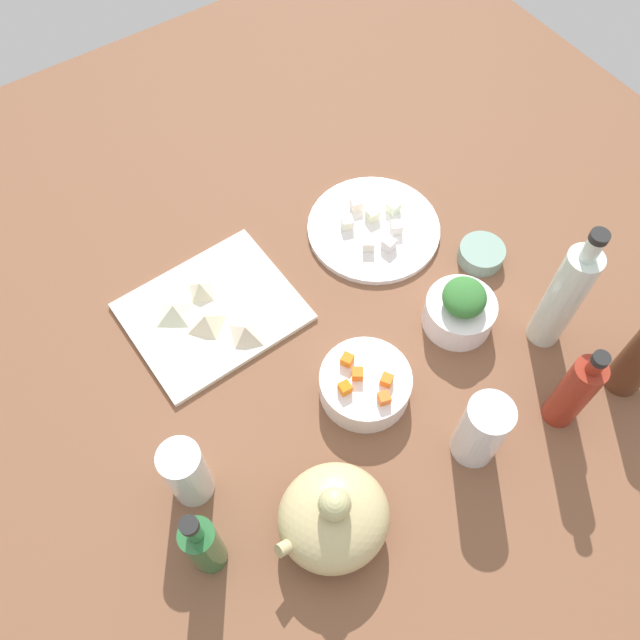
{
  "coord_description": "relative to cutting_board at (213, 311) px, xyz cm",
  "views": [
    {
      "loc": [
        32.24,
        47.67,
        105.72
      ],
      "look_at": [
        0.0,
        0.0,
        8.0
      ],
      "focal_mm": 36.95,
      "sensor_mm": 36.0,
      "label": 1
    }
  ],
  "objects": [
    {
      "name": "carrot_cube_3",
      "position": [
        -12.66,
        27.04,
        5.67
      ],
      "size": [
        2.51,
        2.51,
        1.8
      ],
      "primitive_type": "cube",
      "rotation": [
        0.0,
        0.0,
        0.96
      ],
      "color": "orange",
      "rests_on": "bowl_carrots"
    },
    {
      "name": "carrot_cube_1",
      "position": [
        -12.75,
        23.99,
        5.67
      ],
      "size": [
        2.44,
        2.44,
        1.8
      ],
      "primitive_type": "cube",
      "rotation": [
        0.0,
        0.0,
        0.5
      ],
      "color": "orange",
      "rests_on": "bowl_carrots"
    },
    {
      "name": "plate_tofu",
      "position": [
        -35.54,
        1.1,
        0.1
      ],
      "size": [
        25.98,
        25.98,
        1.2
      ],
      "primitive_type": "cylinder",
      "color": "white",
      "rests_on": "tabletop"
    },
    {
      "name": "tabletop",
      "position": [
        -13.69,
        14.62,
        -2.0
      ],
      "size": [
        190.0,
        190.0,
        3.0
      ],
      "primitive_type": "cube",
      "color": "brown",
      "rests_on": "ground"
    },
    {
      "name": "dumpling_3",
      "position": [
        2.25,
        2.2,
        2.02
      ],
      "size": [
        5.86,
        5.55,
        3.03
      ],
      "primitive_type": "pyramid",
      "rotation": [
        0.0,
        0.0,
        6.22
      ],
      "color": "beige",
      "rests_on": "cutting_board"
    },
    {
      "name": "tofu_cube_3",
      "position": [
        -41.01,
        0.05,
        1.8
      ],
      "size": [
        2.57,
        2.57,
        2.2
      ],
      "primitive_type": "cube",
      "rotation": [
        0.0,
        0.0,
        0.19
      ],
      "color": "#E3F2CC",
      "rests_on": "plate_tofu"
    },
    {
      "name": "cutting_board",
      "position": [
        0.0,
        0.0,
        0.0
      ],
      "size": [
        30.26,
        25.49,
        1.0
      ],
      "primitive_type": "cube",
      "rotation": [
        0.0,
        0.0,
        0.03
      ],
      "color": "silver",
      "rests_on": "tabletop"
    },
    {
      "name": "carrot_cube_4",
      "position": [
        -9.53,
        27.94,
        5.67
      ],
      "size": [
        1.94,
        1.94,
        1.8
      ],
      "primitive_type": "cube",
      "rotation": [
        0.0,
        0.0,
        3.06
      ],
      "color": "orange",
      "rests_on": "bowl_carrots"
    },
    {
      "name": "tofu_cube_6",
      "position": [
        -35.49,
        -4.71,
        1.8
      ],
      "size": [
        2.82,
        2.82,
        2.2
      ],
      "primitive_type": "cube",
      "rotation": [
        0.0,
        0.0,
        2.79
      ],
      "color": "white",
      "rests_on": "plate_tofu"
    },
    {
      "name": "dumpling_1",
      "position": [
        5.88,
        -3.03,
        1.91
      ],
      "size": [
        6.81,
        6.61,
        2.83
      ],
      "primitive_type": "pyramid",
      "rotation": [
        0.0,
        0.0,
        3.3
      ],
      "color": "beige",
      "rests_on": "cutting_board"
    },
    {
      "name": "carrot_cube_0",
      "position": [
        -13.37,
        32.9,
        5.67
      ],
      "size": [
        2.25,
        2.25,
        1.8
      ],
      "primitive_type": "cube",
      "rotation": [
        0.0,
        0.0,
        1.28
      ],
      "color": "orange",
      "rests_on": "bowl_carrots"
    },
    {
      "name": "dumpling_0",
      "position": [
        -0.23,
        -4.33,
        2.04
      ],
      "size": [
        5.29,
        5.44,
        3.09
      ],
      "primitive_type": "pyramid",
      "rotation": [
        0.0,
        0.0,
        5.08
      ],
      "color": "beige",
      "rests_on": "cutting_board"
    },
    {
      "name": "bowl_small_side",
      "position": [
        -48.3,
        18.07,
        1.12
      ],
      "size": [
        8.65,
        8.65,
        3.24
      ],
      "primitive_type": "cylinder",
      "color": "gray",
      "rests_on": "tabletop"
    },
    {
      "name": "bottle_0",
      "position": [
        -46.73,
        36.81,
        11.75
      ],
      "size": [
        5.8,
        5.8,
        28.73
      ],
      "color": "silver",
      "rests_on": "tabletop"
    },
    {
      "name": "drinking_glass_1",
      "position": [
        18.18,
        26.39,
        6.64
      ],
      "size": [
        6.46,
        6.46,
        14.27
      ],
      "primitive_type": "cylinder",
      "color": "white",
      "rests_on": "tabletop"
    },
    {
      "name": "chopped_greens_mound",
      "position": [
        -35.54,
        26.26,
        7.73
      ],
      "size": [
        11.21,
        11.18,
        4.31
      ],
      "primitive_type": "ellipsoid",
      "rotation": [
        0.0,
        0.0,
        0.76
      ],
      "color": "#337130",
      "rests_on": "bowl_greens"
    },
    {
      "name": "tofu_cube_4",
      "position": [
        -31.6,
        4.59,
        1.8
      ],
      "size": [
        3.06,
        3.06,
        2.2
      ],
      "primitive_type": "cube",
      "rotation": [
        0.0,
        0.0,
        2.53
      ],
      "color": "silver",
      "rests_on": "plate_tofu"
    },
    {
      "name": "teapot",
      "position": [
        3.54,
        43.59,
        4.98
      ],
      "size": [
        18.24,
        16.02,
        14.67
      ],
      "color": "tan",
      "rests_on": "tabletop"
    },
    {
      "name": "carrot_cube_2",
      "position": [
        -15.91,
        30.58,
        5.67
      ],
      "size": [
        2.49,
        2.49,
        1.8
      ],
      "primitive_type": "cube",
      "rotation": [
        0.0,
        0.0,
        2.14
      ],
      "color": "orange",
      "rests_on": "bowl_carrots"
    },
    {
      "name": "bottle_2",
      "position": [
        -51.24,
        51.2,
        7.84
      ],
      "size": [
        5.95,
        5.95,
        19.49
      ],
      "color": "#562F1C",
      "rests_on": "tabletop"
    },
    {
      "name": "tofu_cube_5",
      "position": [
        -38.44,
        4.36,
        1.8
      ],
      "size": [
        2.94,
        2.94,
        2.2
      ],
      "primitive_type": "cube",
      "rotation": [
        0.0,
        0.0,
        2.69
      ],
      "color": "white",
      "rests_on": "plate_tofu"
    },
    {
      "name": "dumpling_2",
      "position": [
        -2.44,
        8.01,
        1.97
      ],
      "size": [
        6.54,
        6.89,
        2.95
      ],
      "primitive_type": "pyramid",
      "rotation": [
        0.0,
        0.0,
        5.11
      ],
      "color": "beige",
      "rests_on": "cutting_board"
    },
    {
      "name": "tofu_cube_2",
      "position": [
        -34.85,
        6.77,
        1.8
      ],
      "size": [
        2.62,
        2.62,
        2.2
      ],
      "primitive_type": "cube",
      "rotation": [
        0.0,
        0.0,
        1.79
      ],
      "color": "white",
      "rests_on": "plate_tofu"
    },
    {
      "name": "drinking_glass_0",
      "position": [
        -22.37,
        45.93,
        6.97
      ],
      "size": [
        7.22,
        7.22,
        14.94
      ],
      "primitive_type": "cylinder",
      "color": "white",
      "rests_on": "tabletop"
    },
    {
      "name": "bottle_1",
      "position": [
        -37.98,
        49.46,
        8.36
      ],
      "size": [
        5.16,
        5.16,
        20.61
      ],
      "color": "maroon",
      "rests_on": "tabletop"
    },
    {
      "name": "tofu_cube_0",
      "position": [
        -31.25,
        -1.91,
        1.8
      ],
      "size": [
        2.85,
        2.85,
        2.2
      ],
      "primitive_type": "cube",
      "rotation": [
        0.0,
        0.0,
        1.2
      ],
      "color": "white",
      "rests_on": "plate_tofu"
    },
    {
      "name": "bowl_carrots",
      "position": [
        -13.67,
        28.04,
        2.13
      ],
      "size": [
        15.37,
        15.37,
        5.27
      ],
      "primitive_type": "cylinder",
      "color": "white",
      "rests_on": "tabletop"
    },
    {
      "name": "bottle_3",
      "position": [
        21.15,
        37.08,
        7.44
      ],
      "size": [
        5.06,
        5.06,
        19.97
      ],
      "color": "#276532",
      "rests_on": "tabletop"
    },
    {
      "name": "bowl_greens",
      "position": [
        -35.54,
        26.26,
        2.54
      ],
      "size": [
        12.5,
        12.5,
        6.07
      ],
      "primitive_type": "cylinder",
      "color": "white",
      "rests_on": "tabletop"
    },
    {
      "name": "tofu_cube_1",
      "position": [
        -36.53,
        -0.79,
        1.8
      ],
      "size": [
        2.27,
        2.27,
        2.2
      ],
      "primitive_type": "cube",
      "rotation": [
        0.0,
        0.0,
        3.11
      ],
      "color": "#F2F3CA",
      "rests_on": "plate_tofu"
    }
  ]
}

